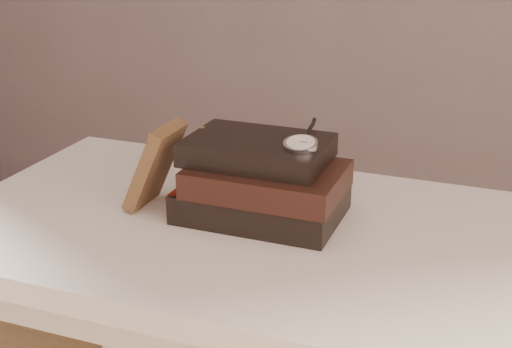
% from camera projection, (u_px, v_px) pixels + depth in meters
% --- Properties ---
extents(table, '(1.00, 0.60, 0.75)m').
position_uv_depth(table, '(242.00, 270.00, 1.23)').
color(table, silver).
rests_on(table, ground).
extents(book_stack, '(0.27, 0.19, 0.13)m').
position_uv_depth(book_stack, '(262.00, 182.00, 1.19)').
color(book_stack, black).
rests_on(book_stack, table).
extents(journal, '(0.09, 0.10, 0.15)m').
position_uv_depth(journal, '(155.00, 166.00, 1.22)').
color(journal, '#462E1B').
rests_on(journal, table).
extents(pocket_watch, '(0.06, 0.16, 0.02)m').
position_uv_depth(pocket_watch, '(301.00, 143.00, 1.13)').
color(pocket_watch, silver).
rests_on(pocket_watch, book_stack).
extents(eyeglasses, '(0.11, 0.13, 0.05)m').
position_uv_depth(eyeglasses, '(231.00, 151.00, 1.30)').
color(eyeglasses, silver).
rests_on(eyeglasses, book_stack).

